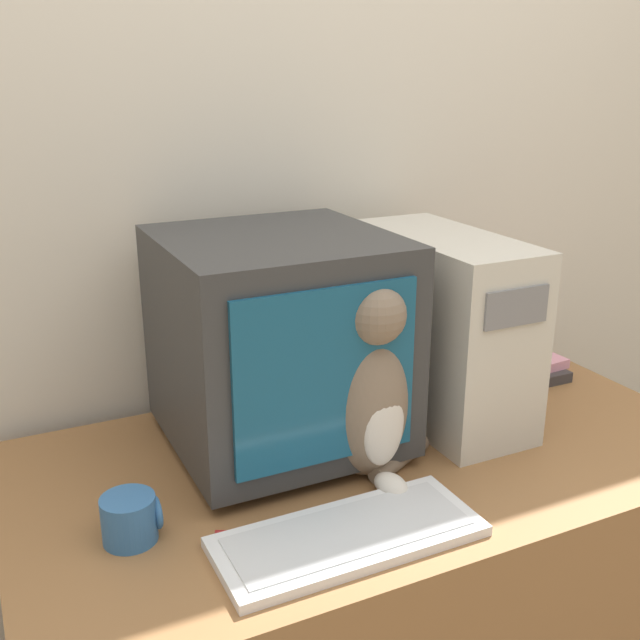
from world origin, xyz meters
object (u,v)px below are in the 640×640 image
crt_monitor (278,341)px  computer_tower (442,327)px  cat (369,394)px  mug (131,519)px  keyboard (348,536)px  book_stack (524,362)px  pen (257,534)px

crt_monitor → computer_tower: 0.38m
cat → mug: cat is taller
keyboard → crt_monitor: bearing=85.2°
book_stack → cat: bearing=-155.9°
computer_tower → keyboard: 0.56m
crt_monitor → pen: crt_monitor is taller
crt_monitor → keyboard: (-0.03, -0.36, -0.21)m
keyboard → cat: size_ratio=1.14×
cat → book_stack: cat is taller
pen → mug: 0.21m
keyboard → book_stack: bearing=31.0°
cat → computer_tower: bearing=27.7°
computer_tower → pen: size_ratio=3.71×
crt_monitor → keyboard: 0.42m
book_stack → mug: bearing=-164.9°
crt_monitor → book_stack: 0.74m
computer_tower → book_stack: (0.33, 0.10, -0.18)m
crt_monitor → book_stack: bearing=6.8°
crt_monitor → cat: size_ratio=1.14×
computer_tower → pen: (-0.54, -0.26, -0.20)m
keyboard → book_stack: size_ratio=2.02×
computer_tower → pen: 0.63m
keyboard → mug: bearing=153.3°
crt_monitor → mug: size_ratio=4.61×
mug → cat: bearing=1.6°
keyboard → mug: 0.35m
book_stack → crt_monitor: bearing=-173.2°
keyboard → pen: size_ratio=3.53×
crt_monitor → keyboard: crt_monitor is taller
cat → book_stack: size_ratio=1.77×
computer_tower → book_stack: size_ratio=2.13×
mug → book_stack: bearing=15.1°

